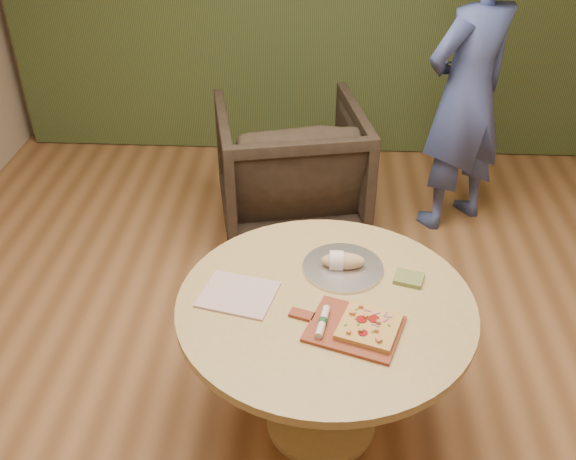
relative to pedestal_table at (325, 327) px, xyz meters
The scene contains 11 objects.
room_shell 0.80m from the pedestal_table, 163.75° to the left, with size 5.04×6.04×2.84m.
pedestal_table is the anchor object (origin of this frame).
pizza_paddle 0.24m from the pedestal_table, 58.18° to the right, with size 0.47×0.38×0.01m.
flatbread_pizza 0.29m from the pedestal_table, 45.99° to the right, with size 0.28×0.28×0.04m.
cutlery_roll 0.23m from the pedestal_table, 94.31° to the right, with size 0.06×0.20×0.03m.
newspaper 0.39m from the pedestal_table, behind, with size 0.30×0.25×0.01m, color white.
serving_tray 0.28m from the pedestal_table, 71.93° to the left, with size 0.36×0.36×0.02m.
bread_roll 0.30m from the pedestal_table, 73.99° to the left, with size 0.19×0.09×0.09m.
green_packet 0.42m from the pedestal_table, 24.05° to the left, with size 0.12×0.10×0.02m, color #4E5F2A.
armchair 1.76m from the pedestal_table, 97.77° to the left, with size 0.93×0.87×0.95m, color black.
person_standing 2.07m from the pedestal_table, 64.70° to the left, with size 0.68×0.45×1.86m, color #3E4F90.
Camera 1 is at (0.05, -2.07, 2.47)m, focal length 40.00 mm.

